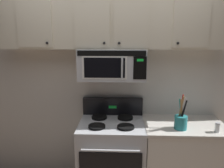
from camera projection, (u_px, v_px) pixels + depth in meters
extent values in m
cube|color=silver|center=(113.00, 79.00, 2.84)|extent=(5.20, 0.10, 2.70)
cube|color=#B7BABF|center=(112.00, 157.00, 2.68)|extent=(0.76, 0.64, 0.90)
cylinder|color=#B7BABF|center=(110.00, 151.00, 2.27)|extent=(0.61, 0.03, 0.03)
cube|color=black|center=(113.00, 106.00, 2.83)|extent=(0.76, 0.07, 0.22)
cube|color=#19D83F|center=(113.00, 107.00, 2.80)|extent=(0.10, 0.00, 0.04)
cylinder|color=black|center=(97.00, 126.00, 2.45)|extent=(0.19, 0.19, 0.02)
cylinder|color=black|center=(126.00, 127.00, 2.43)|extent=(0.19, 0.19, 0.02)
cylinder|color=black|center=(99.00, 117.00, 2.72)|extent=(0.19, 0.19, 0.02)
cylinder|color=black|center=(125.00, 118.00, 2.71)|extent=(0.19, 0.19, 0.02)
cube|color=#B7BABF|center=(112.00, 64.00, 2.55)|extent=(0.76, 0.39, 0.35)
cube|color=black|center=(111.00, 53.00, 2.33)|extent=(0.73, 0.01, 0.06)
cube|color=white|center=(104.00, 68.00, 2.37)|extent=(0.49, 0.01, 0.25)
cube|color=black|center=(104.00, 68.00, 2.37)|extent=(0.44, 0.01, 0.22)
cube|color=black|center=(140.00, 68.00, 2.35)|extent=(0.14, 0.01, 0.25)
cube|color=#19D83F|center=(140.00, 60.00, 2.33)|extent=(0.07, 0.00, 0.03)
cylinder|color=#B7BABF|center=(122.00, 68.00, 2.34)|extent=(0.02, 0.02, 0.23)
cube|color=beige|center=(112.00, 24.00, 2.49)|extent=(2.50, 0.33, 0.55)
cube|color=beige|center=(34.00, 23.00, 2.35)|extent=(0.38, 0.01, 0.51)
sphere|color=black|center=(47.00, 43.00, 2.38)|extent=(0.03, 0.03, 0.03)
cube|color=beige|center=(92.00, 23.00, 2.33)|extent=(0.38, 0.01, 0.51)
sphere|color=black|center=(104.00, 43.00, 2.35)|extent=(0.03, 0.03, 0.03)
cube|color=beige|center=(132.00, 23.00, 2.31)|extent=(0.38, 0.01, 0.51)
sphere|color=black|center=(119.00, 43.00, 2.35)|extent=(0.03, 0.03, 0.03)
cube|color=beige|center=(192.00, 23.00, 2.28)|extent=(0.38, 0.01, 0.51)
sphere|color=black|center=(178.00, 43.00, 2.32)|extent=(0.03, 0.03, 0.03)
cube|color=white|center=(181.00, 160.00, 2.66)|extent=(0.90, 0.62, 0.86)
cube|color=beige|center=(184.00, 125.00, 2.56)|extent=(0.93, 0.65, 0.03)
cylinder|color=teal|center=(181.00, 122.00, 2.40)|extent=(0.14, 0.14, 0.15)
cylinder|color=black|center=(184.00, 111.00, 2.36)|extent=(0.07, 0.03, 0.25)
cylinder|color=#BCBCC1|center=(182.00, 110.00, 2.37)|extent=(0.04, 0.09, 0.28)
cylinder|color=red|center=(181.00, 108.00, 2.38)|extent=(0.02, 0.08, 0.31)
cylinder|color=olive|center=(181.00, 109.00, 2.35)|extent=(0.04, 0.09, 0.31)
cylinder|color=teal|center=(181.00, 110.00, 2.40)|extent=(0.05, 0.06, 0.25)
cylinder|color=#A87A47|center=(182.00, 111.00, 2.37)|extent=(0.05, 0.05, 0.26)
cylinder|color=white|center=(217.00, 128.00, 2.32)|extent=(0.05, 0.05, 0.09)
cylinder|color=#B7BABF|center=(218.00, 123.00, 2.31)|extent=(0.05, 0.05, 0.02)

